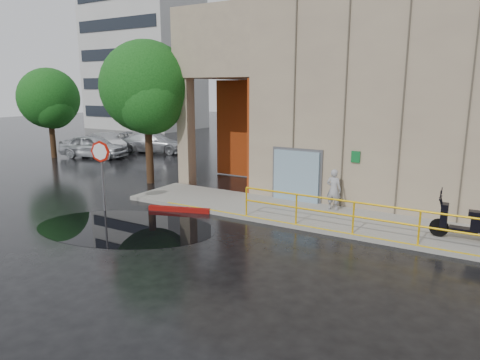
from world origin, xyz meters
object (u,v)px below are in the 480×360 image
(person, at_px, (334,190))
(car_c, at_px, (154,143))
(car_a, at_px, (94,146))
(tree_far, at_px, (50,101))
(red_curb, at_px, (179,209))
(tree_near, at_px, (147,91))
(stop_sign, at_px, (101,160))
(scooter, at_px, (467,213))
(car_b, at_px, (106,143))

(person, height_order, car_c, person)
(car_a, bearing_deg, tree_far, 106.79)
(red_curb, xyz_separation_m, car_a, (-12.86, 7.15, 0.68))
(person, height_order, tree_far, tree_far)
(person, relative_size, car_a, 0.34)
(red_curb, height_order, tree_far, tree_far)
(car_a, bearing_deg, red_curb, -133.33)
(car_a, distance_m, tree_near, 10.22)
(tree_far, bearing_deg, car_a, 31.04)
(stop_sign, bearing_deg, scooter, 24.95)
(scooter, distance_m, red_curb, 9.64)
(stop_sign, distance_m, car_a, 13.41)
(stop_sign, relative_size, car_b, 0.63)
(tree_far, bearing_deg, red_curb, -21.03)
(car_b, relative_size, tree_near, 0.62)
(person, xyz_separation_m, car_b, (-19.04, 6.57, -0.22))
(scooter, bearing_deg, person, 163.94)
(red_curb, xyz_separation_m, tree_near, (-4.21, 3.13, 4.34))
(tree_near, relative_size, tree_far, 1.16)
(stop_sign, distance_m, car_b, 15.65)
(car_b, xyz_separation_m, tree_near, (9.77, -6.14, 3.73))
(car_b, relative_size, tree_far, 0.72)
(car_b, xyz_separation_m, car_c, (3.03, 1.67, 0.02))
(scooter, distance_m, stop_sign, 12.39)
(scooter, xyz_separation_m, tree_far, (-24.57, 4.24, 2.74))
(scooter, distance_m, car_a, 23.02)
(car_b, height_order, tree_far, tree_far)
(person, distance_m, car_b, 20.15)
(scooter, bearing_deg, car_c, 153.75)
(person, height_order, stop_sign, stop_sign)
(person, relative_size, stop_sign, 0.58)
(car_b, bearing_deg, scooter, -86.40)
(tree_far, bearing_deg, car_b, 72.10)
(car_a, xyz_separation_m, tree_far, (-2.24, -1.35, 2.97))
(car_a, bearing_deg, tree_near, -129.18)
(tree_near, bearing_deg, stop_sign, -69.49)
(car_b, bearing_deg, person, -87.24)
(scooter, bearing_deg, tree_far, 168.62)
(stop_sign, bearing_deg, person, 39.35)
(scooter, distance_m, tree_far, 25.09)
(car_a, bearing_deg, stop_sign, -143.67)
(stop_sign, relative_size, car_a, 0.59)
(person, distance_m, tree_near, 9.92)
(stop_sign, bearing_deg, car_a, 151.98)
(person, xyz_separation_m, car_c, (-16.01, 8.24, -0.20))
(car_c, bearing_deg, scooter, -130.83)
(car_c, bearing_deg, car_b, 102.63)
(scooter, distance_m, tree_near, 14.19)
(tree_near, height_order, tree_far, tree_near)
(car_c, bearing_deg, tree_near, -155.38)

